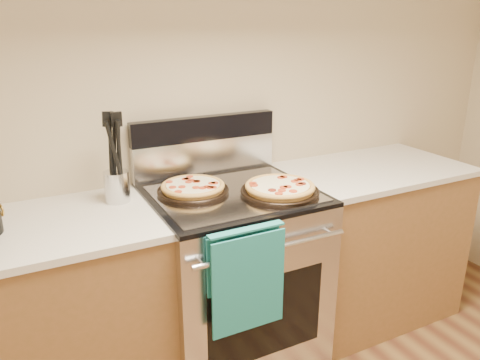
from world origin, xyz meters
name	(u,v)px	position (x,y,z in m)	size (l,w,h in m)	color
wall_back	(200,89)	(0.00, 2.00, 1.35)	(4.00, 4.00, 0.00)	#C8B790
range_body	(232,281)	(0.00, 1.65, 0.45)	(0.76, 0.68, 0.90)	#B7B7BC
oven_window	(266,317)	(0.00, 1.31, 0.45)	(0.56, 0.01, 0.40)	black
cooktop	(232,194)	(0.00, 1.65, 0.91)	(0.76, 0.68, 0.02)	black
backsplash_lower	(205,157)	(0.00, 1.96, 1.01)	(0.76, 0.06, 0.18)	silver
backsplash_upper	(204,128)	(0.00, 1.96, 1.16)	(0.76, 0.06, 0.12)	black
oven_handle	(273,249)	(0.00, 1.27, 0.80)	(0.03, 0.03, 0.70)	silver
dish_towel	(246,278)	(-0.12, 1.27, 0.70)	(0.32, 0.05, 0.42)	#1A6D86
foil_sheet	(235,194)	(0.00, 1.62, 0.92)	(0.70, 0.55, 0.01)	gray
cabinet_left	(42,330)	(-0.88, 1.68, 0.44)	(1.00, 0.62, 0.88)	brown
countertop_left	(26,231)	(-0.88, 1.68, 0.90)	(1.02, 0.64, 0.03)	beige
cabinet_right	(366,244)	(0.88, 1.68, 0.44)	(1.00, 0.62, 0.88)	brown
countertop_right	(373,169)	(0.88, 1.68, 0.90)	(1.02, 0.64, 0.03)	beige
pepperoni_pizza_back	(193,188)	(-0.17, 1.71, 0.95)	(0.32, 0.32, 0.04)	#BC8439
pepperoni_pizza_front	(280,189)	(0.18, 1.52, 0.95)	(0.35, 0.35, 0.05)	#BC8439
utensil_crock	(117,186)	(-0.49, 1.80, 0.98)	(0.11, 0.11, 0.14)	silver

